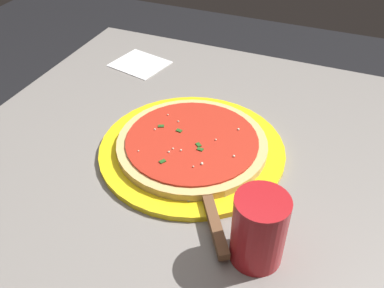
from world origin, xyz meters
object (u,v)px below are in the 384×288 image
object	(u,v)px
pizza_server	(210,208)
cup_tall_drink	(259,229)
pizza	(192,143)
napkin_folded_right	(140,64)
serving_plate	(192,149)

from	to	relation	value
pizza_server	cup_tall_drink	xyz separation A→B (m)	(0.05, 0.10, 0.04)
cup_tall_drink	pizza_server	bearing A→B (deg)	-118.21
pizza	pizza_server	distance (m)	0.17
pizza_server	napkin_folded_right	size ratio (longest dim) A/B	1.52
pizza	cup_tall_drink	xyz separation A→B (m)	(0.20, 0.19, 0.04)
pizza	cup_tall_drink	distance (m)	0.28
serving_plate	cup_tall_drink	world-z (taller)	cup_tall_drink
serving_plate	napkin_folded_right	world-z (taller)	serving_plate
serving_plate	cup_tall_drink	bearing A→B (deg)	43.79
cup_tall_drink	napkin_folded_right	world-z (taller)	cup_tall_drink
cup_tall_drink	pizza	bearing A→B (deg)	-136.21
serving_plate	cup_tall_drink	size ratio (longest dim) A/B	3.05
serving_plate	pizza_server	size ratio (longest dim) A/B	1.81
cup_tall_drink	napkin_folded_right	distance (m)	0.68
serving_plate	cup_tall_drink	xyz separation A→B (m)	(0.20, 0.19, 0.06)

